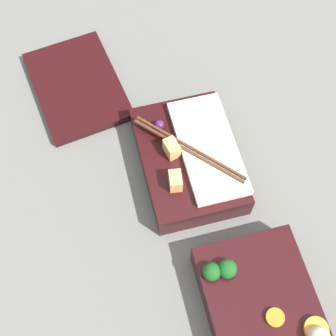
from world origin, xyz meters
name	(u,v)px	position (x,y,z in m)	size (l,w,h in m)	color
ground_plane	(226,238)	(0.00, 0.00, 0.00)	(3.00, 3.00, 0.00)	slate
bento_tray_vegetable	(263,315)	(-0.13, -0.01, 0.03)	(0.21, 0.15, 0.08)	black
bento_tray_rice	(190,159)	(0.13, 0.02, 0.03)	(0.21, 0.15, 0.07)	black
bento_lid	(77,86)	(0.34, 0.18, 0.01)	(0.21, 0.15, 0.02)	black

